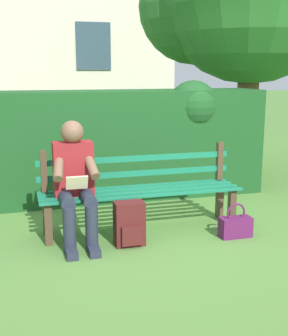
% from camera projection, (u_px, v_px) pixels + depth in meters
% --- Properties ---
extents(ground, '(60.00, 60.00, 0.00)m').
position_uv_depth(ground, '(141.00, 230.00, 4.65)').
color(ground, '#517F38').
extents(park_bench, '(2.06, 0.46, 0.85)m').
position_uv_depth(park_bench, '(140.00, 189.00, 4.61)').
color(park_bench, '#4C3828').
rests_on(park_bench, ground).
extents(person_seated, '(0.44, 0.73, 1.16)m').
position_uv_depth(person_seated, '(75.00, 179.00, 4.24)').
color(person_seated, maroon).
rests_on(person_seated, ground).
extents(hedge_backdrop, '(4.56, 0.81, 1.50)m').
position_uv_depth(hedge_backdrop, '(91.00, 142.00, 5.65)').
color(hedge_backdrop, '#19471E').
rests_on(hedge_backdrop, ground).
extents(backpack, '(0.28, 0.24, 0.42)m').
position_uv_depth(backpack, '(129.00, 224.00, 4.21)').
color(backpack, '#4C1919').
rests_on(backpack, ground).
extents(handbag, '(0.32, 0.15, 0.35)m').
position_uv_depth(handbag, '(235.00, 226.00, 4.43)').
color(handbag, '#59194C').
rests_on(handbag, ground).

